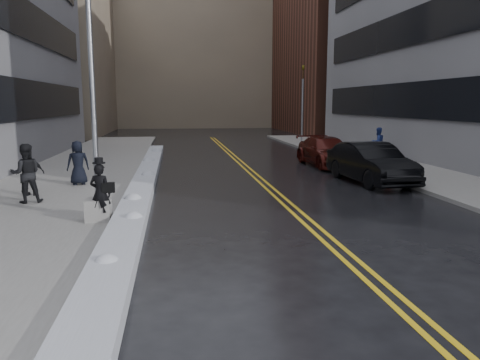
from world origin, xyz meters
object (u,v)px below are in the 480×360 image
object	(u,v)px
traffic_signal	(302,102)
car_maroon	(327,152)
fire_hydrant	(390,162)
pedestrian_d	(30,173)
lamppost	(95,133)
pedestrian_east	(378,142)
pedestrian_b	(26,173)
pedestrian_c	(78,163)
pedestrian_fedora	(100,193)
car_black	(371,163)

from	to	relation	value
traffic_signal	car_maroon	size ratio (longest dim) A/B	1.13
fire_hydrant	pedestrian_d	world-z (taller)	pedestrian_d
lamppost	pedestrian_d	size ratio (longest dim) A/B	4.76
lamppost	pedestrian_d	bearing A→B (deg)	126.13
lamppost	pedestrian_d	world-z (taller)	lamppost
fire_hydrant	traffic_signal	xyz separation A→B (m)	(-0.50, 14.00, 2.85)
pedestrian_d	pedestrian_east	size ratio (longest dim) A/B	0.91
pedestrian_b	pedestrian_c	xyz separation A→B (m)	(0.96, 3.32, -0.09)
pedestrian_fedora	car_maroon	world-z (taller)	pedestrian_fedora
fire_hydrant	pedestrian_b	distance (m)	15.86
fire_hydrant	car_black	bearing A→B (deg)	-130.21
fire_hydrant	pedestrian_east	distance (m)	5.94
pedestrian_b	pedestrian_d	world-z (taller)	pedestrian_b
pedestrian_b	car_black	world-z (taller)	pedestrian_b
car_black	pedestrian_fedora	bearing A→B (deg)	-155.38
fire_hydrant	pedestrian_east	bearing A→B (deg)	71.49
lamppost	pedestrian_east	size ratio (longest dim) A/B	4.34
pedestrian_fedora	car_black	world-z (taller)	pedestrian_fedora
pedestrian_c	pedestrian_east	distance (m)	17.57
pedestrian_c	car_maroon	world-z (taller)	pedestrian_c
traffic_signal	car_maroon	bearing A→B (deg)	-98.44
pedestrian_c	car_black	world-z (taller)	pedestrian_c
pedestrian_c	car_maroon	bearing A→B (deg)	-175.59
pedestrian_b	traffic_signal	bearing A→B (deg)	-141.56
pedestrian_east	pedestrian_fedora	bearing A→B (deg)	31.09
pedestrian_fedora	pedestrian_c	size ratio (longest dim) A/B	0.92
fire_hydrant	car_maroon	bearing A→B (deg)	124.16
pedestrian_fedora	car_black	size ratio (longest dim) A/B	0.31
pedestrian_fedora	pedestrian_east	world-z (taller)	pedestrian_east
lamppost	traffic_signal	world-z (taller)	lamppost
lamppost	fire_hydrant	world-z (taller)	lamppost
pedestrian_d	car_black	world-z (taller)	pedestrian_d
lamppost	pedestrian_fedora	xyz separation A→B (m)	(0.10, -0.18, -1.59)
pedestrian_c	car_black	bearing A→B (deg)	159.01
lamppost	fire_hydrant	bearing A→B (deg)	33.04
traffic_signal	pedestrian_c	world-z (taller)	traffic_signal
pedestrian_fedora	pedestrian_d	bearing A→B (deg)	-36.72
lamppost	pedestrian_d	xyz separation A→B (m)	(-2.88, 3.94, -1.58)
traffic_signal	car_black	world-z (taller)	traffic_signal
fire_hydrant	traffic_signal	world-z (taller)	traffic_signal
fire_hydrant	pedestrian_east	world-z (taller)	pedestrian_east
fire_hydrant	pedestrian_c	size ratio (longest dim) A/B	0.42
car_black	car_maroon	bearing A→B (deg)	85.73
pedestrian_fedora	pedestrian_east	size ratio (longest dim) A/B	0.91
pedestrian_fedora	pedestrian_b	xyz separation A→B (m)	(-2.74, 2.89, 0.16)
pedestrian_d	pedestrian_c	bearing A→B (deg)	-120.34
car_black	car_maroon	world-z (taller)	car_black
pedestrian_fedora	pedestrian_c	xyz separation A→B (m)	(-1.77, 6.22, 0.07)
pedestrian_b	car_maroon	distance (m)	15.34
pedestrian_d	lamppost	bearing A→B (deg)	125.62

